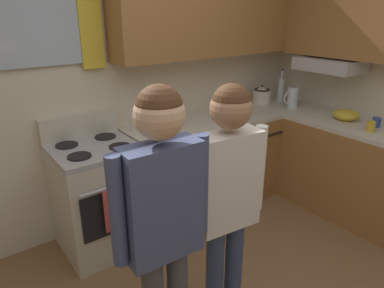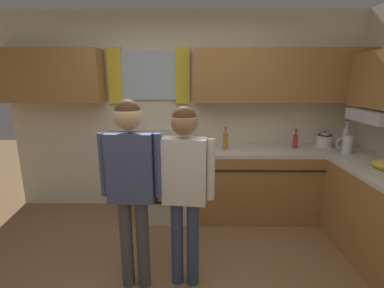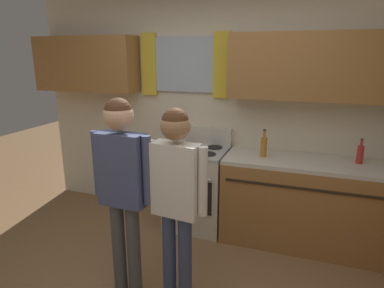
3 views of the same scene
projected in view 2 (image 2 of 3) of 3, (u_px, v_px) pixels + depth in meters
back_wall_unit at (187, 100)px, 3.59m from camera, size 4.60×0.42×2.60m
kitchen_counter_run at (314, 196)px, 3.16m from camera, size 2.14×2.02×0.90m
stove_oven at (169, 181)px, 3.56m from camera, size 0.64×0.67×1.10m
bottle_tall_clear at (345, 137)px, 3.46m from camera, size 0.07×0.07×0.37m
bottle_oil_amber at (225, 141)px, 3.41m from camera, size 0.06×0.06×0.29m
bottle_sauce_red at (295, 141)px, 3.48m from camera, size 0.06×0.06×0.25m
stovetop_kettle at (324, 140)px, 3.55m from camera, size 0.27×0.20×0.21m
water_pitcher at (347, 144)px, 3.23m from camera, size 0.19×0.11×0.22m
adult_left at (131, 175)px, 2.19m from camera, size 0.50×0.22×1.62m
adult_in_plaid at (185, 178)px, 2.22m from camera, size 0.49×0.21×1.56m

